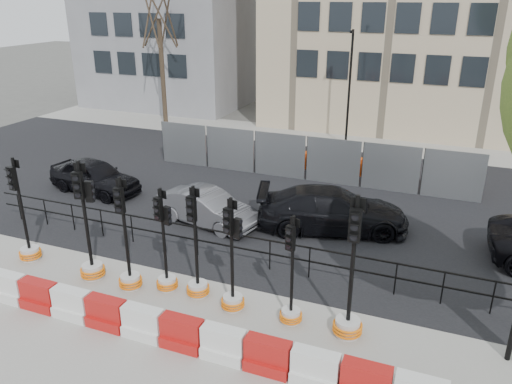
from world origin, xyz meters
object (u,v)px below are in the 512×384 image
at_px(traffic_signal_d, 166,267).
at_px(car_a, 95,176).
at_px(car_c, 333,210).
at_px(traffic_signal_a, 27,240).
at_px(traffic_signal_h, 349,309).

bearing_deg(traffic_signal_d, car_a, 153.15).
relative_size(car_a, car_c, 0.77).
bearing_deg(car_a, car_c, -80.76).
bearing_deg(traffic_signal_a, traffic_signal_h, 5.68).
xyz_separation_m(traffic_signal_d, traffic_signal_h, (5.05, -0.15, 0.03)).
height_order(traffic_signal_h, car_c, traffic_signal_h).
bearing_deg(car_c, traffic_signal_a, 107.74).
xyz_separation_m(car_a, car_c, (9.90, 0.11, 0.05)).
bearing_deg(traffic_signal_a, car_c, 40.01).
distance_m(traffic_signal_d, car_c, 6.34).
relative_size(traffic_signal_h, car_c, 0.66).
distance_m(traffic_signal_d, car_a, 8.43).
distance_m(traffic_signal_h, car_c, 5.81).
bearing_deg(traffic_signal_h, traffic_signal_d, 176.21).
bearing_deg(car_a, traffic_signal_d, -120.22).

